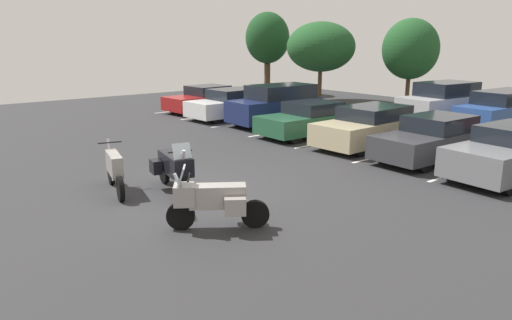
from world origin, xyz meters
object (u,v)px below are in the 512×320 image
(car_green, at_px, (309,120))
(car_champagne, at_px, (371,127))
(car_white, at_px, (231,104))
(car_grey, at_px, (512,153))
(motorcycle_touring, at_px, (174,167))
(car_red, at_px, (205,99))
(motorcycle_second, at_px, (213,200))
(car_far_silver, at_px, (444,103))
(car_far_blue, at_px, (503,110))
(car_charcoal, at_px, (436,139))
(motorcycle_third, at_px, (115,169))
(car_navy, at_px, (276,105))

(car_green, relative_size, car_champagne, 0.90)
(car_white, bearing_deg, car_grey, -0.36)
(motorcycle_touring, relative_size, car_red, 0.51)
(motorcycle_second, distance_m, car_white, 14.65)
(motorcycle_second, distance_m, car_green, 10.59)
(car_far_silver, bearing_deg, car_far_blue, 2.65)
(motorcycle_second, relative_size, car_charcoal, 0.38)
(motorcycle_third, bearing_deg, car_far_blue, 82.81)
(car_navy, bearing_deg, car_green, -13.80)
(motorcycle_touring, xyz_separation_m, motorcycle_second, (2.73, -0.60, -0.04))
(motorcycle_touring, relative_size, car_far_silver, 0.48)
(car_green, relative_size, car_far_blue, 0.86)
(car_green, bearing_deg, car_navy, 166.20)
(motorcycle_third, bearing_deg, motorcycle_touring, 50.24)
(car_green, bearing_deg, car_white, 178.52)
(motorcycle_touring, bearing_deg, motorcycle_second, -12.43)
(car_grey, bearing_deg, car_far_silver, 131.50)
(motorcycle_second, xyz_separation_m, motorcycle_third, (-3.73, -0.60, -0.03))
(car_red, distance_m, car_grey, 16.60)
(motorcycle_touring, relative_size, motorcycle_second, 1.23)
(car_charcoal, bearing_deg, car_champagne, -179.69)
(car_red, height_order, car_far_silver, car_far_silver)
(car_champagne, bearing_deg, car_white, -178.22)
(car_white, distance_m, car_far_silver, 10.31)
(motorcycle_touring, height_order, motorcycle_second, motorcycle_touring)
(car_champagne, bearing_deg, motorcycle_touring, -87.23)
(motorcycle_second, distance_m, car_far_blue, 16.36)
(car_red, distance_m, car_far_silver, 12.30)
(car_charcoal, relative_size, car_grey, 1.11)
(car_champagne, distance_m, car_grey, 5.31)
(motorcycle_third, xyz_separation_m, car_red, (-10.71, 9.72, 0.07))
(motorcycle_touring, height_order, car_far_silver, car_far_silver)
(car_champagne, xyz_separation_m, car_charcoal, (2.68, 0.01, -0.03))
(motorcycle_second, xyz_separation_m, car_navy, (-8.84, 9.43, 0.29))
(car_charcoal, distance_m, car_grey, 2.64)
(car_navy, distance_m, car_grey, 11.01)
(car_red, distance_m, car_far_blue, 14.70)
(motorcycle_third, bearing_deg, car_red, 137.79)
(car_white, bearing_deg, motorcycle_second, -37.30)
(motorcycle_third, relative_size, car_white, 0.48)
(car_far_silver, xyz_separation_m, car_far_blue, (2.75, 0.13, -0.07))
(car_red, height_order, car_far_blue, car_far_blue)
(car_green, distance_m, car_grey, 8.14)
(car_far_silver, height_order, car_far_blue, car_far_silver)
(car_white, height_order, car_far_blue, car_far_blue)
(motorcycle_second, height_order, car_navy, car_navy)
(car_far_silver, bearing_deg, motorcycle_second, -74.91)
(car_champagne, height_order, car_grey, car_grey)
(car_charcoal, relative_size, car_far_silver, 1.01)
(motorcycle_third, distance_m, car_white, 12.36)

